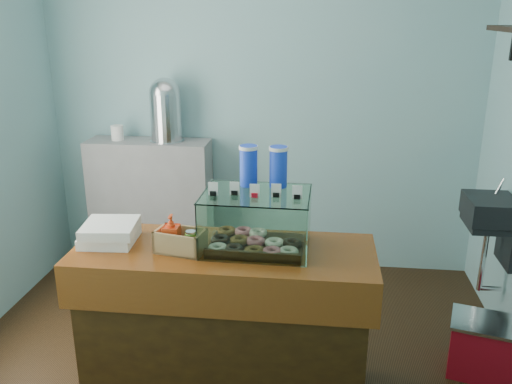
# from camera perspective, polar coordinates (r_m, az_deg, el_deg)

# --- Properties ---
(ground) EXTENTS (3.50, 3.50, 0.00)m
(ground) POSITION_cam_1_polar(r_m,az_deg,el_deg) (3.55, -2.38, -17.63)
(ground) COLOR black
(ground) RESTS_ON ground
(room_shell) EXTENTS (3.54, 3.04, 2.82)m
(room_shell) POSITION_cam_1_polar(r_m,az_deg,el_deg) (2.90, -2.30, 10.77)
(room_shell) COLOR #82B4BE
(room_shell) RESTS_ON ground
(counter) EXTENTS (1.60, 0.60, 0.90)m
(counter) POSITION_cam_1_polar(r_m,az_deg,el_deg) (3.09, -3.26, -13.51)
(counter) COLOR #3B240B
(counter) RESTS_ON ground
(back_shelf) EXTENTS (1.00, 0.32, 1.10)m
(back_shelf) POSITION_cam_1_polar(r_m,az_deg,el_deg) (4.64, -10.92, -1.32)
(back_shelf) COLOR gray
(back_shelf) RESTS_ON ground
(display_case) EXTENTS (0.57, 0.42, 0.52)m
(display_case) POSITION_cam_1_polar(r_m,az_deg,el_deg) (2.86, 0.09, -2.51)
(display_case) COLOR black
(display_case) RESTS_ON counter
(condiment_crate) EXTENTS (0.28, 0.20, 0.20)m
(condiment_crate) POSITION_cam_1_polar(r_m,az_deg,el_deg) (2.85, -8.18, -4.89)
(condiment_crate) COLOR tan
(condiment_crate) RESTS_ON counter
(pastry_boxes) EXTENTS (0.31, 0.31, 0.11)m
(pastry_boxes) POSITION_cam_1_polar(r_m,az_deg,el_deg) (3.05, -15.12, -4.13)
(pastry_boxes) COLOR white
(pastry_boxes) RESTS_ON counter
(coffee_urn) EXTENTS (0.28, 0.28, 0.51)m
(coffee_urn) POSITION_cam_1_polar(r_m,az_deg,el_deg) (4.39, -9.49, 8.67)
(coffee_urn) COLOR silver
(coffee_urn) RESTS_ON back_shelf
(red_cooler) EXTENTS (0.47, 0.40, 0.35)m
(red_cooler) POSITION_cam_1_polar(r_m,az_deg,el_deg) (3.65, 22.85, -14.81)
(red_cooler) COLOR red
(red_cooler) RESTS_ON ground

